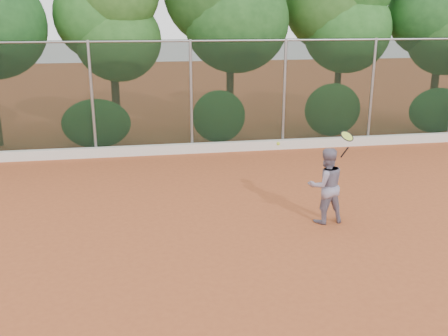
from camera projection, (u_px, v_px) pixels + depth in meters
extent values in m
plane|color=#A54D27|center=(233.00, 246.00, 9.44)|extent=(80.00, 80.00, 0.00)
cube|color=silver|center=(193.00, 148.00, 15.82)|extent=(24.00, 0.20, 0.30)
imported|color=gray|center=(326.00, 186.00, 10.34)|extent=(0.82, 0.66, 1.61)
cube|color=black|center=(191.00, 97.00, 15.52)|extent=(24.00, 0.01, 3.50)
cylinder|color=gray|center=(190.00, 41.00, 15.02)|extent=(24.00, 0.06, 0.06)
cylinder|color=gray|center=(92.00, 100.00, 15.03)|extent=(0.09, 0.09, 3.50)
cylinder|color=gray|center=(191.00, 97.00, 15.52)|extent=(0.09, 0.09, 3.50)
cylinder|color=gray|center=(284.00, 95.00, 16.01)|extent=(0.09, 0.09, 3.50)
cylinder|color=gray|center=(372.00, 92.00, 16.50)|extent=(0.09, 0.09, 3.50)
cylinder|color=#412619|center=(116.00, 104.00, 17.46)|extent=(0.28, 0.28, 2.40)
ellipsoid|color=#26581E|center=(118.00, 40.00, 16.75)|extent=(2.90, 2.40, 2.80)
ellipsoid|color=#245C1F|center=(102.00, 15.00, 16.72)|extent=(3.20, 2.70, 3.10)
cylinder|color=#412919|center=(230.00, 94.00, 17.74)|extent=(0.26, 0.26, 3.00)
ellipsoid|color=#2F6B29|center=(237.00, 21.00, 16.94)|extent=(3.60, 3.00, 3.50)
cylinder|color=#3A2616|center=(337.00, 95.00, 18.64)|extent=(0.24, 0.24, 2.70)
ellipsoid|color=#225A1F|center=(347.00, 30.00, 17.89)|extent=(3.20, 2.70, 3.10)
ellipsoid|color=#25511B|center=(333.00, 3.00, 17.83)|extent=(3.50, 2.90, 3.40)
cylinder|color=#3F2618|center=(433.00, 96.00, 18.89)|extent=(0.28, 0.28, 2.50)
ellipsoid|color=#2F6526|center=(447.00, 35.00, 18.17)|extent=(3.00, 2.50, 2.90)
ellipsoid|color=#286727|center=(433.00, 12.00, 18.14)|extent=(3.30, 2.80, 3.20)
ellipsoid|color=#306D29|center=(96.00, 124.00, 16.05)|extent=(2.20, 1.16, 1.60)
ellipsoid|color=#33742C|center=(219.00, 116.00, 16.67)|extent=(1.80, 1.04, 1.76)
ellipsoid|color=#3B762D|center=(332.00, 110.00, 17.29)|extent=(2.00, 1.10, 1.84)
ellipsoid|color=#2B702A|center=(437.00, 111.00, 17.99)|extent=(2.16, 1.12, 1.64)
cylinder|color=black|center=(345.00, 152.00, 10.09)|extent=(0.11, 0.19, 0.26)
torus|color=black|center=(347.00, 136.00, 9.93)|extent=(0.36, 0.34, 0.19)
cylinder|color=#C3D83F|center=(347.00, 136.00, 9.93)|extent=(0.31, 0.28, 0.15)
sphere|color=#BDD630|center=(278.00, 144.00, 9.38)|extent=(0.07, 0.07, 0.07)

